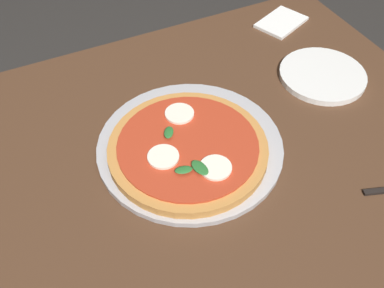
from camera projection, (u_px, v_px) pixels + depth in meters
The scene contains 5 objects.
dining_table at pixel (198, 197), 0.95m from camera, with size 1.15×0.91×0.77m.
serving_tray at pixel (192, 145), 0.89m from camera, with size 0.37×0.37×0.01m, color #B2B2B7.
pizza at pixel (188, 148), 0.86m from camera, with size 0.31×0.31×0.03m.
plate_white at pixel (322, 75), 1.03m from camera, with size 0.20×0.20×0.01m, color white.
napkin at pixel (281, 22), 1.19m from camera, with size 0.13×0.09×0.01m, color white.
Camera 1 is at (0.26, 0.50, 1.44)m, focal length 41.61 mm.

